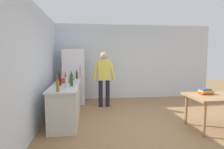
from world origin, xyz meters
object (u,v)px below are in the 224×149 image
object	(u,v)px
dining_table	(221,99)
utensil_jar	(61,77)
bottle_water_clear	(67,83)
bottle_sauce_red	(66,78)
bottle_wine_green	(72,80)
refrigerator	(74,76)
bottle_beer_brown	(77,75)
bottle_wine_dark	(60,79)
bottle_oil_amber	(58,86)
cooking_pot	(66,80)
book_stack	(206,91)
person	(104,76)

from	to	relation	value
dining_table	utensil_jar	xyz separation A→B (m)	(-3.62, 1.91, 0.31)
utensil_jar	bottle_water_clear	size ratio (longest dim) A/B	1.07
bottle_sauce_red	bottle_wine_green	distance (m)	0.92
refrigerator	bottle_beer_brown	bearing A→B (deg)	-78.18
bottle_wine_dark	bottle_wine_green	size ratio (longest dim) A/B	1.00
bottle_beer_brown	bottle_oil_amber	bearing A→B (deg)	-97.75
refrigerator	bottle_beer_brown	world-z (taller)	refrigerator
utensil_jar	bottle_oil_amber	bearing A→B (deg)	-84.91
cooking_pot	bottle_sauce_red	bearing A→B (deg)	97.86
bottle_water_clear	bottle_beer_brown	world-z (taller)	bottle_water_clear
bottle_oil_amber	book_stack	distance (m)	3.20
bottle_wine_dark	book_stack	xyz separation A→B (m)	(3.26, -0.74, -0.23)
bottle_beer_brown	bottle_wine_dark	bearing A→B (deg)	-105.42
person	book_stack	xyz separation A→B (m)	(2.08, -2.00, -0.17)
refrigerator	book_stack	xyz separation A→B (m)	(3.03, -2.55, -0.09)
dining_table	bottle_water_clear	size ratio (longest dim) A/B	4.67
refrigerator	cooking_pot	size ratio (longest dim) A/B	4.50
bottle_wine_green	bottle_oil_amber	bearing A→B (deg)	-109.49
bottle_sauce_red	bottle_wine_green	bearing A→B (deg)	-75.89
refrigerator	bottle_water_clear	world-z (taller)	refrigerator
refrigerator	bottle_wine_dark	size ratio (longest dim) A/B	5.29
bottle_water_clear	bottle_wine_dark	distance (m)	0.47
utensil_jar	bottle_oil_amber	size ratio (longest dim) A/B	1.14
book_stack	refrigerator	bearing A→B (deg)	139.94
dining_table	bottle_wine_green	distance (m)	3.34
bottle_oil_amber	book_stack	xyz separation A→B (m)	(3.19, 0.04, -0.20)
cooking_pot	bottle_beer_brown	xyz separation A→B (m)	(0.23, 0.83, 0.05)
refrigerator	bottle_wine_dark	world-z (taller)	refrigerator
dining_table	bottle_oil_amber	distance (m)	3.47
person	bottle_beer_brown	size ratio (longest dim) A/B	6.54
bottle_sauce_red	bottle_beer_brown	world-z (taller)	bottle_beer_brown
bottle_oil_amber	bottle_wine_green	bearing A→B (deg)	70.51
bottle_wine_green	book_stack	distance (m)	3.03
bottle_wine_green	cooking_pot	bearing A→B (deg)	107.63
refrigerator	bottle_wine_green	world-z (taller)	refrigerator
bottle_sauce_red	book_stack	bearing A→B (deg)	-24.86
refrigerator	bottle_sauce_red	xyz separation A→B (m)	(-0.16, -1.07, 0.10)
dining_table	bottle_beer_brown	xyz separation A→B (m)	(-3.18, 2.13, 0.33)
bottle_sauce_red	bottle_water_clear	bearing A→B (deg)	-83.07
bottle_sauce_red	bottle_oil_amber	xyz separation A→B (m)	(0.00, -1.52, 0.02)
refrigerator	utensil_jar	size ratio (longest dim) A/B	5.62
dining_table	book_stack	distance (m)	0.33
utensil_jar	bottle_wine_green	bearing A→B (deg)	-71.97
bottle_oil_amber	utensil_jar	bearing A→B (deg)	95.09
cooking_pot	bottle_water_clear	size ratio (longest dim) A/B	1.33
bottle_water_clear	bottle_oil_amber	xyz separation A→B (m)	(-0.14, -0.36, -0.01)
refrigerator	bottle_wine_dark	xyz separation A→B (m)	(-0.22, -1.81, 0.15)
dining_table	utensil_jar	size ratio (longest dim) A/B	4.37
refrigerator	dining_table	xyz separation A→B (m)	(3.30, -2.70, -0.23)
bottle_sauce_red	book_stack	xyz separation A→B (m)	(3.19, -1.48, -0.18)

